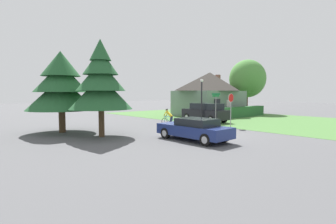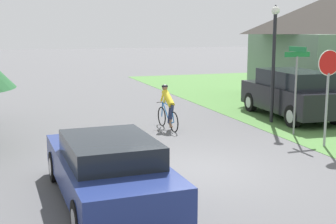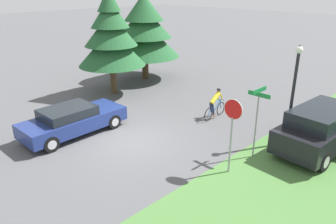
{
  "view_description": "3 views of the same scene",
  "coord_description": "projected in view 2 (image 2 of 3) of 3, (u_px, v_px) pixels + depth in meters",
  "views": [
    {
      "loc": [
        -13.47,
        -11.81,
        2.76
      ],
      "look_at": [
        -0.12,
        3.53,
        1.32
      ],
      "focal_mm": 28.0,
      "sensor_mm": 36.0,
      "label": 1
    },
    {
      "loc": [
        -4.01,
        -9.96,
        3.34
      ],
      "look_at": [
        -0.04,
        1.65,
        1.15
      ],
      "focal_mm": 50.0,
      "sensor_mm": 36.0,
      "label": 2
    },
    {
      "loc": [
        10.12,
        -7.76,
        6.31
      ],
      "look_at": [
        0.52,
        1.85,
        0.96
      ],
      "focal_mm": 35.0,
      "sensor_mm": 36.0,
      "label": 3
    }
  ],
  "objects": [
    {
      "name": "ground_plane",
      "position": [
        192.0,
        171.0,
        11.14
      ],
      "size": [
        140.0,
        140.0,
        0.0
      ],
      "primitive_type": "plane",
      "color": "#515154"
    },
    {
      "name": "sedan_left_lane",
      "position": [
        108.0,
        168.0,
        9.07
      ],
      "size": [
        1.96,
        4.67,
        1.31
      ],
      "rotation": [
        0.0,
        0.0,
        1.6
      ],
      "color": "navy",
      "rests_on": "ground"
    },
    {
      "name": "cyclist",
      "position": [
        168.0,
        108.0,
        15.69
      ],
      "size": [
        0.44,
        1.77,
        1.5
      ],
      "rotation": [
        0.0,
        0.0,
        1.63
      ],
      "color": "black",
      "rests_on": "ground"
    },
    {
      "name": "parked_suv_right",
      "position": [
        292.0,
        94.0,
        17.6
      ],
      "size": [
        2.18,
        4.91,
        1.81
      ],
      "rotation": [
        0.0,
        0.0,
        1.51
      ],
      "color": "black",
      "rests_on": "ground"
    },
    {
      "name": "stop_sign",
      "position": [
        328.0,
        79.0,
        13.12
      ],
      "size": [
        0.72,
        0.07,
        2.76
      ],
      "rotation": [
        0.0,
        0.0,
        3.17
      ],
      "color": "gray",
      "rests_on": "ground"
    },
    {
      "name": "street_lamp",
      "position": [
        274.0,
        51.0,
        16.45
      ],
      "size": [
        0.29,
        0.29,
        4.16
      ],
      "color": "black",
      "rests_on": "ground"
    },
    {
      "name": "street_name_sign",
      "position": [
        296.0,
        75.0,
        14.6
      ],
      "size": [
        0.9,
        0.9,
        2.79
      ],
      "color": "gray",
      "rests_on": "ground"
    }
  ]
}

